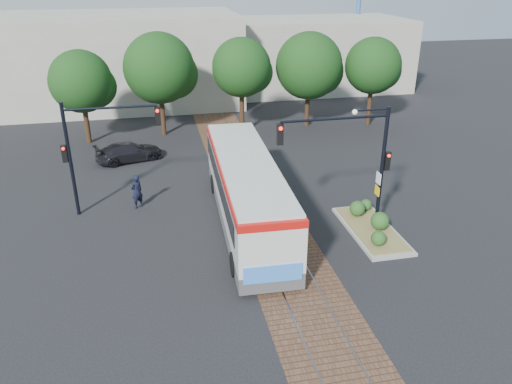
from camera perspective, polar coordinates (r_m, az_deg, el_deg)
ground at (r=24.64m, az=1.81°, el=-4.57°), size 120.00×120.00×0.00m
trackbed at (r=28.11m, az=-0.11°, el=-0.68°), size 3.60×40.00×0.02m
tree_row at (r=38.52m, az=-2.23°, el=13.85°), size 26.40×5.60×7.67m
warehouses at (r=50.52m, az=-6.73°, el=15.07°), size 40.00×13.00×8.00m
city_bus at (r=24.68m, az=-1.09°, el=0.43°), size 3.14×12.85×3.41m
traffic_island at (r=25.22m, az=13.04°, el=-3.66°), size 2.20×5.20×1.13m
signal_pole_main at (r=23.39m, az=11.69°, el=4.47°), size 5.49×0.46×6.00m
signal_pole_left at (r=26.36m, az=-18.30°, el=5.34°), size 4.99×0.34×6.00m
officer at (r=27.40m, az=-13.47°, el=0.05°), size 0.82×0.76×1.87m
parked_car at (r=34.36m, az=-14.33°, el=4.47°), size 4.69×2.95×1.27m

